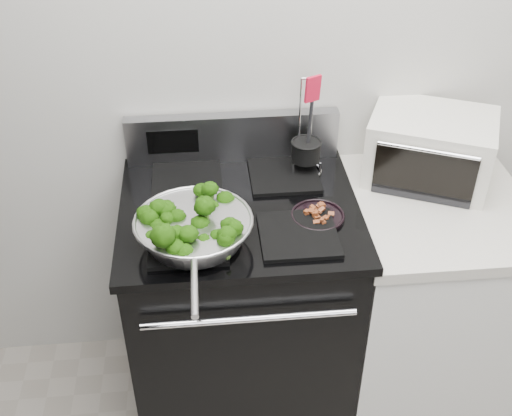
{
  "coord_description": "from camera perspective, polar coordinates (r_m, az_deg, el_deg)",
  "views": [
    {
      "loc": [
        -0.41,
        -0.29,
        2.19
      ],
      "look_at": [
        -0.25,
        1.36,
        0.98
      ],
      "focal_mm": 45.0,
      "sensor_mm": 36.0,
      "label": 1
    }
  ],
  "objects": [
    {
      "name": "back_wall",
      "position": [
        2.25,
        5.56,
        13.96
      ],
      "size": [
        4.0,
        0.02,
        2.7
      ],
      "primitive_type": "cube",
      "color": "beige",
      "rests_on": "ground"
    },
    {
      "name": "skillet",
      "position": [
        1.94,
        -5.55,
        -1.84
      ],
      "size": [
        0.36,
        0.58,
        0.08
      ],
      "rotation": [
        0.0,
        0.0,
        -0.01
      ],
      "color": "silver",
      "rests_on": "gas_range"
    },
    {
      "name": "bacon_plate",
      "position": [
        2.06,
        5.51,
        -0.47
      ],
      "size": [
        0.17,
        0.17,
        0.04
      ],
      "rotation": [
        0.0,
        0.0,
        -0.14
      ],
      "color": "black",
      "rests_on": "gas_range"
    },
    {
      "name": "gas_range",
      "position": [
        2.41,
        -1.32,
        -8.78
      ],
      "size": [
        0.79,
        0.69,
        1.13
      ],
      "color": "black",
      "rests_on": "floor"
    },
    {
      "name": "broccoli_pile",
      "position": [
        1.93,
        -5.58,
        -1.33
      ],
      "size": [
        0.28,
        0.28,
        0.1
      ],
      "primitive_type": null,
      "color": "black",
      "rests_on": "skillet"
    },
    {
      "name": "toaster_oven",
      "position": [
        2.33,
        15.22,
        5.19
      ],
      "size": [
        0.51,
        0.46,
        0.24
      ],
      "rotation": [
        0.0,
        0.0,
        -0.42
      ],
      "color": "silver",
      "rests_on": "counter"
    },
    {
      "name": "counter",
      "position": [
        2.55,
        14.35,
        -7.94
      ],
      "size": [
        0.62,
        0.68,
        0.92
      ],
      "color": "white",
      "rests_on": "floor"
    },
    {
      "name": "utensil_holder",
      "position": [
        2.26,
        4.44,
        4.66
      ],
      "size": [
        0.12,
        0.12,
        0.37
      ],
      "rotation": [
        0.0,
        0.0,
        0.42
      ],
      "color": "silver",
      "rests_on": "gas_range"
    }
  ]
}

